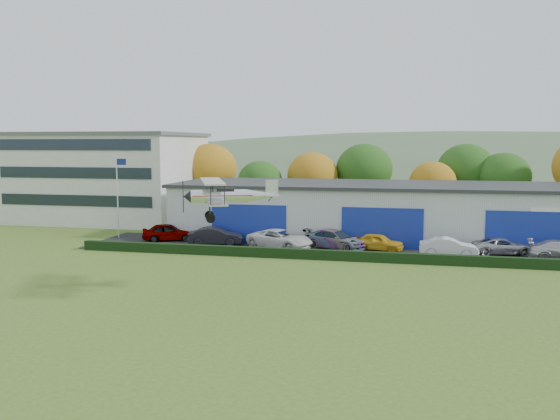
% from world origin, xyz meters
% --- Properties ---
extents(ground, '(300.00, 300.00, 0.00)m').
position_xyz_m(ground, '(0.00, 0.00, 0.00)').
color(ground, '#45631F').
rests_on(ground, ground).
extents(apron, '(48.00, 9.00, 0.05)m').
position_xyz_m(apron, '(3.00, 21.00, 0.03)').
color(apron, black).
rests_on(apron, ground).
extents(hedge, '(46.00, 0.60, 0.80)m').
position_xyz_m(hedge, '(3.00, 16.20, 0.40)').
color(hedge, black).
rests_on(hedge, ground).
extents(hangar, '(40.60, 12.60, 5.30)m').
position_xyz_m(hangar, '(5.00, 27.98, 2.66)').
color(hangar, '#B2B7BC').
rests_on(hangar, ground).
extents(office_block, '(20.60, 15.60, 10.40)m').
position_xyz_m(office_block, '(-28.00, 35.00, 5.21)').
color(office_block, silver).
rests_on(office_block, ground).
extents(flagpole, '(1.05, 0.10, 8.00)m').
position_xyz_m(flagpole, '(-19.88, 22.00, 4.78)').
color(flagpole, silver).
rests_on(flagpole, ground).
extents(tree_belt, '(75.70, 13.22, 10.12)m').
position_xyz_m(tree_belt, '(0.85, 40.62, 5.61)').
color(tree_belt, '#3D2614').
rests_on(tree_belt, ground).
extents(distant_hills, '(430.00, 196.00, 56.00)m').
position_xyz_m(distant_hills, '(-4.38, 140.00, -13.05)').
color(distant_hills, '#4C6642').
rests_on(distant_hills, ground).
extents(car_0, '(5.20, 3.69, 1.64)m').
position_xyz_m(car_0, '(-14.73, 21.69, 0.87)').
color(car_0, gray).
rests_on(car_0, apron).
extents(car_1, '(5.09, 2.58, 1.60)m').
position_xyz_m(car_1, '(-9.66, 20.46, 0.85)').
color(car_1, black).
rests_on(car_1, apron).
extents(car_2, '(6.44, 4.63, 1.63)m').
position_xyz_m(car_2, '(-3.66, 20.14, 0.86)').
color(car_2, silver).
rests_on(car_2, apron).
extents(car_3, '(6.03, 4.23, 1.62)m').
position_xyz_m(car_3, '(1.08, 20.99, 0.86)').
color(car_3, gray).
rests_on(car_3, apron).
extents(car_4, '(4.54, 2.62, 1.45)m').
position_xyz_m(car_4, '(4.75, 20.92, 0.78)').
color(car_4, gold).
rests_on(car_4, apron).
extents(car_5, '(4.61, 1.63, 1.52)m').
position_xyz_m(car_5, '(10.43, 19.51, 0.81)').
color(car_5, silver).
rests_on(car_5, apron).
extents(car_6, '(5.09, 2.87, 1.34)m').
position_xyz_m(car_6, '(14.90, 21.34, 0.72)').
color(car_6, silver).
rests_on(car_6, apron).
extents(biplane, '(5.78, 6.46, 2.45)m').
position_xyz_m(biplane, '(-3.59, 4.76, 6.09)').
color(biplane, silver).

